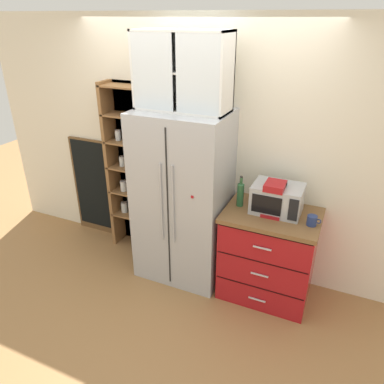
# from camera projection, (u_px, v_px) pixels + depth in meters

# --- Properties ---
(ground_plane) EXTENTS (10.78, 10.78, 0.00)m
(ground_plane) POSITION_uv_depth(u_px,v_px,m) (182.00, 271.00, 3.98)
(ground_plane) COLOR #9E7042
(wall_back_cream) EXTENTS (5.07, 0.10, 2.55)m
(wall_back_cream) POSITION_uv_depth(u_px,v_px,m) (198.00, 149.00, 3.75)
(wall_back_cream) COLOR silver
(wall_back_cream) RESTS_ON ground
(refrigerator) EXTENTS (0.88, 0.65, 1.74)m
(refrigerator) POSITION_uv_depth(u_px,v_px,m) (183.00, 198.00, 3.62)
(refrigerator) COLOR #ADAFB5
(refrigerator) RESTS_ON ground
(pantry_shelf_column) EXTENTS (0.56, 0.26, 1.91)m
(pantry_shelf_column) POSITION_uv_depth(u_px,v_px,m) (133.00, 168.00, 4.07)
(pantry_shelf_column) COLOR brown
(pantry_shelf_column) RESTS_ON ground
(counter_cabinet) EXTENTS (0.86, 0.64, 0.90)m
(counter_cabinet) POSITION_uv_depth(u_px,v_px,m) (268.00, 254.00, 3.49)
(counter_cabinet) COLOR #A8161C
(counter_cabinet) RESTS_ON ground
(microwave) EXTENTS (0.44, 0.33, 0.26)m
(microwave) POSITION_uv_depth(u_px,v_px,m) (277.00, 199.00, 3.27)
(microwave) COLOR #ADAFB5
(microwave) RESTS_ON counter_cabinet
(coffee_maker) EXTENTS (0.17, 0.20, 0.31)m
(coffee_maker) POSITION_uv_depth(u_px,v_px,m) (274.00, 198.00, 3.23)
(coffee_maker) COLOR #A8161C
(coffee_maker) RESTS_ON counter_cabinet
(mug_navy) EXTENTS (0.12, 0.08, 0.09)m
(mug_navy) POSITION_uv_depth(u_px,v_px,m) (312.00, 221.00, 3.09)
(mug_navy) COLOR navy
(mug_navy) RESTS_ON counter_cabinet
(bottle_green) EXTENTS (0.06, 0.06, 0.30)m
(bottle_green) POSITION_uv_depth(u_px,v_px,m) (240.00, 193.00, 3.37)
(bottle_green) COLOR #285B33
(bottle_green) RESTS_ON counter_cabinet
(upper_cabinet) EXTENTS (0.84, 0.32, 0.67)m
(upper_cabinet) POSITION_uv_depth(u_px,v_px,m) (184.00, 71.00, 3.14)
(upper_cabinet) COLOR silver
(upper_cabinet) RESTS_ON refrigerator
(chalkboard_menu) EXTENTS (0.60, 0.04, 1.22)m
(chalkboard_menu) POSITION_uv_depth(u_px,v_px,m) (95.00, 187.00, 4.47)
(chalkboard_menu) COLOR brown
(chalkboard_menu) RESTS_ON ground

